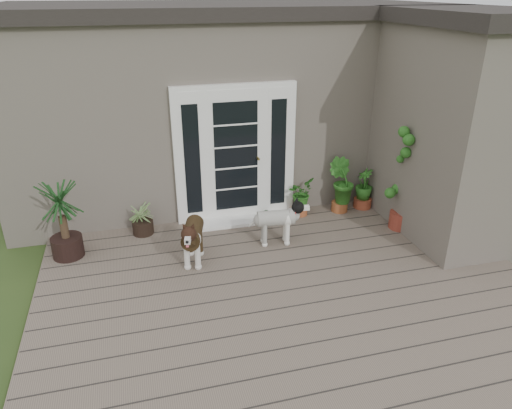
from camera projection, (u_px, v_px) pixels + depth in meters
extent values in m
cube|color=#6B5B4C|center=(292.00, 293.00, 5.97)|extent=(6.20, 4.60, 0.12)
cube|color=#665E54|center=(222.00, 102.00, 9.07)|extent=(7.40, 4.00, 3.10)
cube|color=#2D2826|center=(219.00, 9.00, 8.39)|extent=(7.60, 4.20, 0.20)
cube|color=#665E54|center=(458.00, 137.00, 6.99)|extent=(1.60, 2.40, 3.10)
cube|color=#2D2826|center=(480.00, 16.00, 6.31)|extent=(1.80, 2.60, 0.20)
cube|color=white|center=(236.00, 154.00, 7.38)|extent=(1.90, 0.14, 2.15)
cube|color=white|center=(239.00, 220.00, 7.64)|extent=(1.60, 0.40, 0.05)
imported|color=#1A5C1C|center=(300.00, 200.00, 7.78)|extent=(0.59, 0.59, 0.54)
imported|color=#1D5D1A|center=(341.00, 192.00, 7.88)|extent=(0.65, 0.65, 0.69)
imported|color=#205518|center=(363.00, 192.00, 8.04)|extent=(0.37, 0.37, 0.55)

